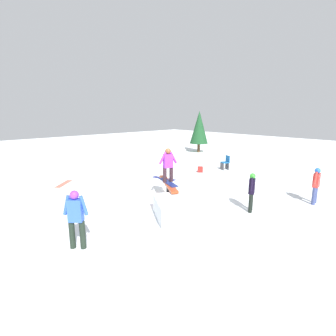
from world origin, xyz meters
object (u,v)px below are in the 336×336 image
object	(u,v)px
rail_feature	(168,185)
loose_snowboard_navy	(164,178)
bystander_black	(252,190)
pine_tree_near	(199,127)
main_rider_on_rail	(168,166)
loose_snowboard_coral	(64,184)
bystander_red	(316,184)
loose_snowboard_white	(253,182)
bystander_blue	(76,216)
backpack_on_snow	(200,169)
folding_chair	(225,163)

from	to	relation	value
rail_feature	loose_snowboard_navy	size ratio (longest dim) A/B	1.63
bystander_black	pine_tree_near	xyz separation A→B (m)	(10.41, -9.43, 1.38)
main_rider_on_rail	loose_snowboard_coral	distance (m)	5.94
main_rider_on_rail	bystander_red	xyz separation A→B (m)	(-4.23, -3.90, -0.64)
bystander_red	loose_snowboard_coral	size ratio (longest dim) A/B	1.04
rail_feature	loose_snowboard_white	bearing A→B (deg)	-69.08
pine_tree_near	main_rider_on_rail	bearing A→B (deg)	124.75
bystander_red	loose_snowboard_white	xyz separation A→B (m)	(3.27, -1.18, -0.80)
bystander_blue	bystander_red	bearing A→B (deg)	-154.26
backpack_on_snow	folding_chair	bearing A→B (deg)	26.72
rail_feature	bystander_red	distance (m)	5.76
main_rider_on_rail	bystander_red	world-z (taller)	main_rider_on_rail
rail_feature	main_rider_on_rail	bearing A→B (deg)	0.00
bystander_black	loose_snowboard_white	size ratio (longest dim) A/B	0.96
loose_snowboard_coral	loose_snowboard_white	bearing A→B (deg)	96.55
loose_snowboard_navy	backpack_on_snow	xyz separation A→B (m)	(-0.36, -2.60, 0.16)
main_rider_on_rail	loose_snowboard_coral	bearing A→B (deg)	43.08
backpack_on_snow	bystander_blue	bearing A→B (deg)	-113.22
bystander_red	loose_snowboard_white	world-z (taller)	bystander_red
folding_chair	pine_tree_near	bearing A→B (deg)	167.80
loose_snowboard_coral	main_rider_on_rail	bearing A→B (deg)	69.45
loose_snowboard_navy	loose_snowboard_coral	world-z (taller)	same
backpack_on_snow	loose_snowboard_white	bearing A→B (deg)	-39.84
bystander_red	loose_snowboard_navy	bearing A→B (deg)	-82.60
loose_snowboard_coral	folding_chair	xyz separation A→B (m)	(-3.61, -8.68, 0.40)
loose_snowboard_navy	main_rider_on_rail	bearing A→B (deg)	-51.40
bystander_blue	pine_tree_near	bearing A→B (deg)	-104.05
pine_tree_near	rail_feature	bearing A→B (deg)	124.75
bystander_black	loose_snowboard_white	world-z (taller)	bystander_black
bystander_red	loose_snowboard_coral	xyz separation A→B (m)	(9.58, 6.03, -0.80)
bystander_blue	bystander_red	world-z (taller)	bystander_blue
rail_feature	loose_snowboard_navy	bearing A→B (deg)	-8.03
loose_snowboard_white	folding_chair	bearing A→B (deg)	-71.36
folding_chair	pine_tree_near	world-z (taller)	pine_tree_near
loose_snowboard_coral	folding_chair	bearing A→B (deg)	115.17
main_rider_on_rail	bystander_black	distance (m)	3.29
bystander_red	pine_tree_near	size ratio (longest dim) A/B	0.40
loose_snowboard_white	folding_chair	size ratio (longest dim) A/B	1.69
loose_snowboard_navy	loose_snowboard_white	bearing A→B (deg)	26.04
main_rider_on_rail	bystander_red	size ratio (longest dim) A/B	1.00
bystander_blue	folding_chair	world-z (taller)	bystander_blue
bystander_blue	pine_tree_near	world-z (taller)	pine_tree_near
loose_snowboard_coral	rail_feature	bearing A→B (deg)	69.45
bystander_red	loose_snowboard_coral	bearing A→B (deg)	-63.89
rail_feature	loose_snowboard_navy	xyz separation A→B (m)	(2.70, -2.24, -0.63)
main_rider_on_rail	bystander_blue	world-z (taller)	main_rider_on_rail
loose_snowboard_coral	backpack_on_snow	bearing A→B (deg)	114.40
loose_snowboard_navy	loose_snowboard_coral	bearing A→B (deg)	-132.98
bystander_blue	bystander_black	xyz separation A→B (m)	(-1.79, -5.72, -0.10)
bystander_red	backpack_on_snow	xyz separation A→B (m)	(6.57, -0.94, -0.64)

